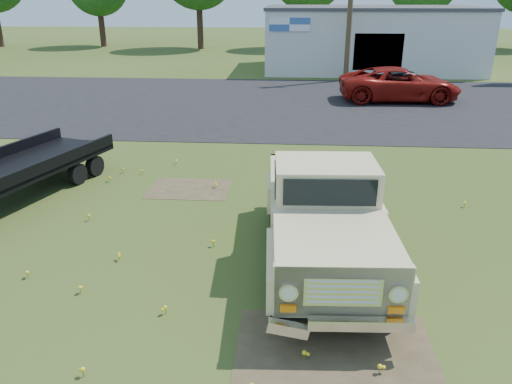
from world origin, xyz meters
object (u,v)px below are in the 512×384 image
red_pickup (399,85)px  dark_sedan (407,83)px  flatbed_trailer (12,166)px  vintage_pickup_truck (324,214)px

red_pickup → dark_sedan: size_ratio=1.46×
flatbed_trailer → vintage_pickup_truck: bearing=-2.4°
vintage_pickup_truck → dark_sedan: size_ratio=1.46×
flatbed_trailer → red_pickup: (12.51, 13.39, -0.04)m
dark_sedan → red_pickup: bearing=145.0°
flatbed_trailer → dark_sedan: size_ratio=1.56×
red_pickup → dark_sedan: (0.62, 1.28, -0.13)m
vintage_pickup_truck → dark_sedan: 18.36m
red_pickup → dark_sedan: bearing=-28.2°
flatbed_trailer → red_pickup: flatbed_trailer is taller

